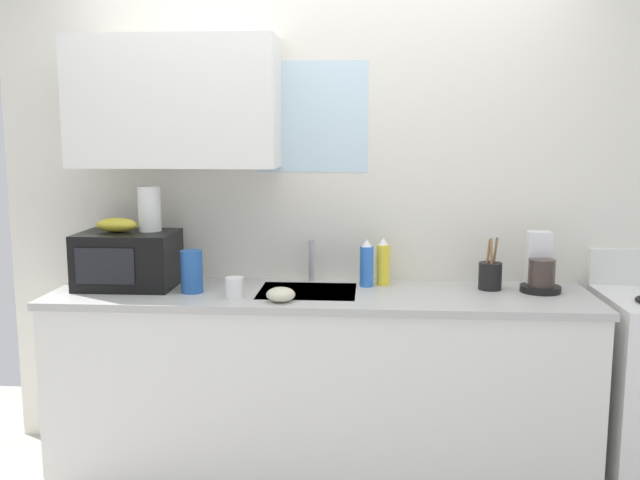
% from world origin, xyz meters
% --- Properties ---
extents(kitchen_wall_assembly, '(3.33, 0.42, 2.50)m').
position_xyz_m(kitchen_wall_assembly, '(-0.14, 0.31, 1.36)').
color(kitchen_wall_assembly, silver).
rests_on(kitchen_wall_assembly, ground).
extents(counter_unit, '(2.56, 0.63, 0.90)m').
position_xyz_m(counter_unit, '(-0.00, 0.00, 0.46)').
color(counter_unit, white).
rests_on(counter_unit, ground).
extents(sink_faucet, '(0.03, 0.03, 0.21)m').
position_xyz_m(sink_faucet, '(-0.06, 0.24, 1.01)').
color(sink_faucet, '#B2B5BA').
rests_on(sink_faucet, counter_unit).
extents(microwave, '(0.46, 0.35, 0.27)m').
position_xyz_m(microwave, '(-0.94, 0.05, 1.04)').
color(microwave, black).
rests_on(microwave, counter_unit).
extents(banana_bunch, '(0.20, 0.11, 0.07)m').
position_xyz_m(banana_bunch, '(-0.99, 0.05, 1.20)').
color(banana_bunch, gold).
rests_on(banana_bunch, microwave).
extents(paper_towel_roll, '(0.11, 0.11, 0.22)m').
position_xyz_m(paper_towel_roll, '(-0.84, 0.10, 1.28)').
color(paper_towel_roll, white).
rests_on(paper_towel_roll, microwave).
extents(coffee_maker, '(0.19, 0.21, 0.28)m').
position_xyz_m(coffee_maker, '(1.04, 0.11, 1.00)').
color(coffee_maker, black).
rests_on(coffee_maker, counter_unit).
extents(dish_soap_bottle_blue, '(0.07, 0.07, 0.23)m').
position_xyz_m(dish_soap_bottle_blue, '(0.22, 0.14, 1.01)').
color(dish_soap_bottle_blue, blue).
rests_on(dish_soap_bottle_blue, counter_unit).
extents(dish_soap_bottle_yellow, '(0.06, 0.06, 0.24)m').
position_xyz_m(dish_soap_bottle_yellow, '(0.30, 0.18, 1.01)').
color(dish_soap_bottle_yellow, yellow).
rests_on(dish_soap_bottle_yellow, counter_unit).
extents(cereal_canister, '(0.10, 0.10, 0.20)m').
position_xyz_m(cereal_canister, '(-0.60, -0.05, 1.00)').
color(cereal_canister, '#2659A5').
rests_on(cereal_canister, counter_unit).
extents(mug_white, '(0.08, 0.08, 0.09)m').
position_xyz_m(mug_white, '(-0.38, -0.14, 0.95)').
color(mug_white, white).
rests_on(mug_white, counter_unit).
extents(utensil_crock, '(0.11, 0.11, 0.25)m').
position_xyz_m(utensil_crock, '(0.81, 0.12, 0.97)').
color(utensil_crock, black).
rests_on(utensil_crock, counter_unit).
extents(small_bowl, '(0.13, 0.13, 0.06)m').
position_xyz_m(small_bowl, '(-0.16, -0.20, 0.93)').
color(small_bowl, beige).
rests_on(small_bowl, counter_unit).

